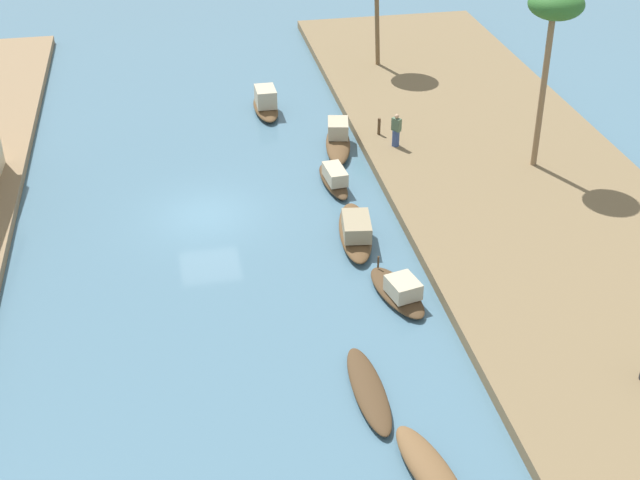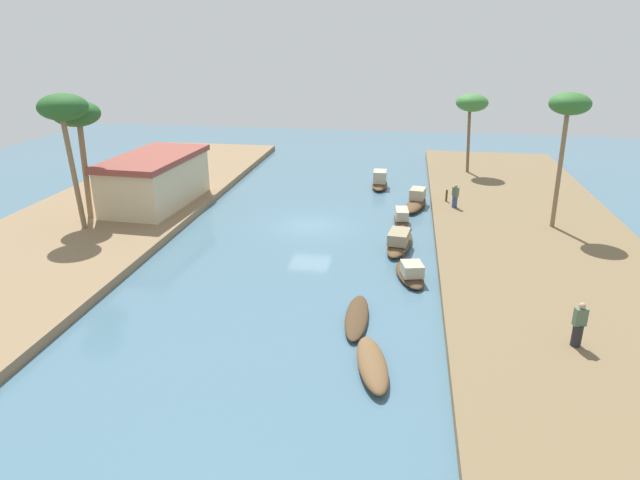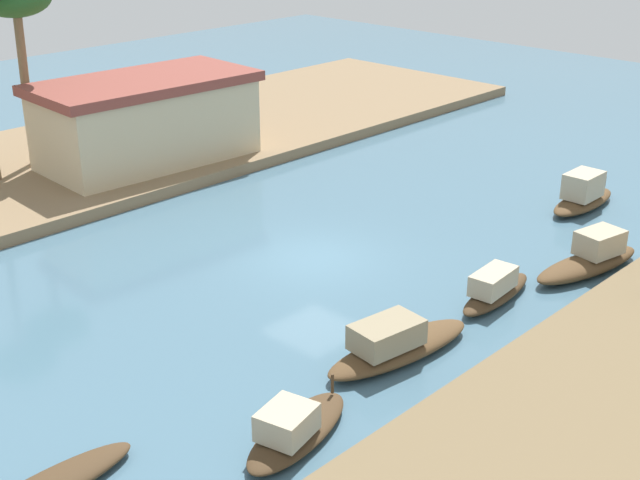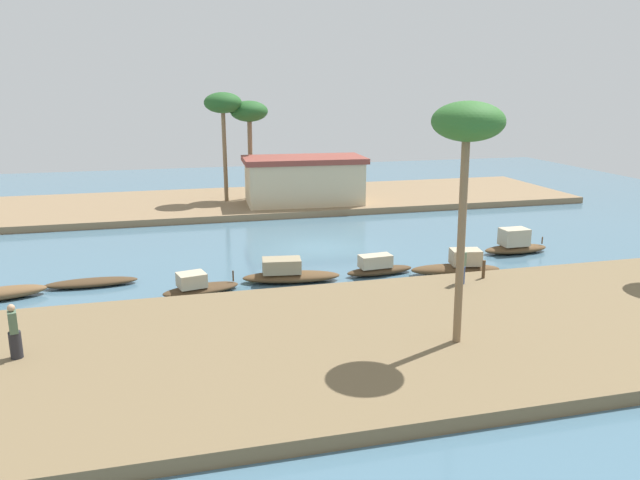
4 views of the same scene
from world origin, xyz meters
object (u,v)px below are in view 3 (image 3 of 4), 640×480
sampan_foreground (294,429)px  sampan_near_left_bank (591,259)px  sampan_with_tall_canopy (583,195)px  riverside_building (147,119)px  palm_tree_right_short (14,2)px  sampan_upstream_small (396,344)px  sampan_downstream_large (495,289)px

sampan_foreground → sampan_near_left_bank: size_ratio=0.80×
sampan_with_tall_canopy → riverside_building: size_ratio=0.41×
sampan_near_left_bank → palm_tree_right_short: palm_tree_right_short is taller
sampan_near_left_bank → palm_tree_right_short: 21.98m
sampan_upstream_small → riverside_building: riverside_building is taller
sampan_downstream_large → riverside_building: 16.31m
sampan_with_tall_canopy → sampan_upstream_small: size_ratio=0.79×
palm_tree_right_short → sampan_with_tall_canopy: bearing=-56.4°
sampan_downstream_large → sampan_with_tall_canopy: bearing=7.6°
sampan_downstream_large → palm_tree_right_short: (-3.15, 19.03, 6.23)m
sampan_downstream_large → sampan_near_left_bank: bearing=-19.4°
sampan_near_left_bank → sampan_foreground: bearing=-170.8°
sampan_upstream_small → palm_tree_right_short: 20.03m
sampan_downstream_large → sampan_upstream_small: sampan_upstream_small is taller
sampan_upstream_small → sampan_near_left_bank: bearing=0.8°
palm_tree_right_short → sampan_downstream_large: bearing=-80.6°
riverside_building → sampan_with_tall_canopy: bearing=-57.7°
palm_tree_right_short → sampan_near_left_bank: bearing=-71.3°
sampan_upstream_small → riverside_building: size_ratio=0.52×
sampan_downstream_large → sampan_foreground: 8.33m
sampan_downstream_large → palm_tree_right_short: 20.27m
sampan_downstream_large → sampan_upstream_small: 4.27m
palm_tree_right_short → riverside_building: size_ratio=0.82×
sampan_with_tall_canopy → palm_tree_right_short: (-11.45, 17.21, 6.12)m
sampan_near_left_bank → riverside_building: size_ratio=0.50×
sampan_foreground → sampan_near_left_bank: 11.94m
sampan_near_left_bank → sampan_upstream_small: (-7.88, 0.97, -0.02)m
sampan_downstream_large → sampan_foreground: (-8.31, -0.59, -0.05)m
sampan_upstream_small → sampan_foreground: bearing=-163.5°
palm_tree_right_short → riverside_building: 6.29m
sampan_with_tall_canopy → palm_tree_right_short: bearing=123.1°
sampan_downstream_large → palm_tree_right_short: size_ratio=0.47×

